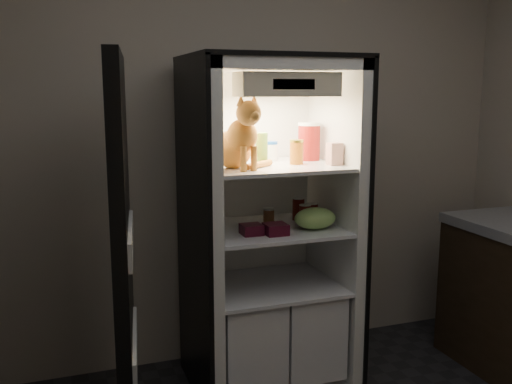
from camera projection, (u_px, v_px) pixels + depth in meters
room_shell at (420, 113)px, 1.83m from camera, size 3.60×3.60×3.60m
refrigerator at (267, 250)px, 3.26m from camera, size 0.90×0.72×1.88m
fridge_door at (124, 265)px, 2.57m from camera, size 0.18×0.87×1.85m
tabby_cat at (238, 141)px, 2.93m from camera, size 0.34×0.38×0.39m
parmesan_shaker at (262, 149)px, 3.08m from camera, size 0.07×0.07×0.18m
mayo_tub at (271, 151)px, 3.26m from camera, size 0.08×0.08×0.11m
salsa_jar at (296, 152)px, 3.12m from camera, size 0.08×0.08×0.13m
pepper_jar at (309, 141)px, 3.29m from camera, size 0.13×0.13×0.22m
cream_carton at (334, 154)px, 3.09m from camera, size 0.07×0.07×0.12m
soda_can_a at (298, 209)px, 3.34m from camera, size 0.07×0.07×0.13m
soda_can_b at (312, 213)px, 3.26m from camera, size 0.06×0.06×0.11m
soda_can_c at (305, 216)px, 3.18m from camera, size 0.07×0.07×0.12m
condiment_jar at (269, 216)px, 3.26m from camera, size 0.06×0.06×0.09m
grape_bag at (315, 218)px, 3.12m from camera, size 0.24×0.17×0.12m
berry_box_left at (252, 229)px, 3.00m from camera, size 0.11×0.11×0.05m
berry_box_right at (276, 229)px, 3.00m from camera, size 0.12×0.12×0.06m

